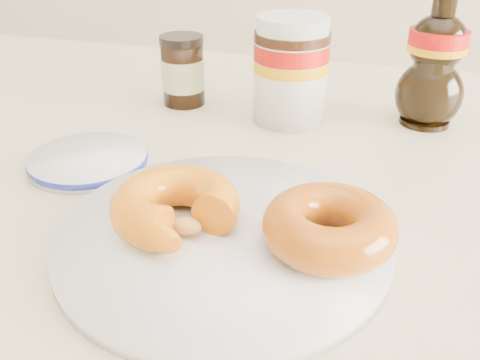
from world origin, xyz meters
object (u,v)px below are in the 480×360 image
(donut_bitten, at_px, (175,206))
(nutella_jar, at_px, (291,66))
(dining_table, at_px, (263,246))
(plate, at_px, (223,236))
(blue_rim_saucer, at_px, (88,160))
(donut_whole, at_px, (329,226))
(syrup_bottle, at_px, (434,62))
(dark_jar, at_px, (183,71))

(donut_bitten, height_order, nutella_jar, nutella_jar)
(dining_table, bearing_deg, plate, -92.79)
(blue_rim_saucer, bearing_deg, donut_bitten, -34.64)
(plate, relative_size, donut_bitten, 2.59)
(donut_bitten, bearing_deg, donut_whole, 6.78)
(blue_rim_saucer, bearing_deg, nutella_jar, 46.78)
(nutella_jar, xyz_separation_m, syrup_bottle, (0.17, 0.04, 0.01))
(plate, height_order, syrup_bottle, syrup_bottle)
(dining_table, height_order, donut_bitten, donut_bitten)
(plate, xyz_separation_m, syrup_bottle, (0.16, 0.32, 0.07))
(donut_bitten, height_order, syrup_bottle, syrup_bottle)
(dark_jar, bearing_deg, syrup_bottle, 3.38)
(dining_table, bearing_deg, dark_jar, 131.05)
(nutella_jar, relative_size, blue_rim_saucer, 1.03)
(plate, distance_m, nutella_jar, 0.29)
(donut_whole, relative_size, blue_rim_saucer, 0.83)
(dining_table, bearing_deg, blue_rim_saucer, -173.25)
(donut_whole, distance_m, nutella_jar, 0.30)
(plate, height_order, nutella_jar, nutella_jar)
(donut_bitten, bearing_deg, blue_rim_saucer, 149.44)
(donut_whole, distance_m, dark_jar, 0.39)
(dining_table, relative_size, syrup_bottle, 8.74)
(donut_whole, bearing_deg, syrup_bottle, 76.54)
(plate, relative_size, donut_whole, 2.66)
(donut_whole, bearing_deg, dark_jar, 128.82)
(dark_jar, bearing_deg, nutella_jar, -6.67)
(dining_table, relative_size, blue_rim_saucer, 10.98)
(donut_whole, height_order, nutella_jar, nutella_jar)
(plate, relative_size, blue_rim_saucer, 2.19)
(donut_bitten, xyz_separation_m, syrup_bottle, (0.20, 0.33, 0.05))
(plate, bearing_deg, dark_jar, 117.21)
(dining_table, xyz_separation_m, nutella_jar, (-0.01, 0.17, 0.15))
(dining_table, distance_m, dark_jar, 0.28)
(syrup_bottle, bearing_deg, nutella_jar, -167.69)
(nutella_jar, bearing_deg, dining_table, -86.52)
(blue_rim_saucer, bearing_deg, syrup_bottle, 33.21)
(donut_whole, xyz_separation_m, syrup_bottle, (0.08, 0.32, 0.05))
(plate, bearing_deg, syrup_bottle, 63.13)
(dining_table, bearing_deg, donut_whole, -55.06)
(dining_table, height_order, dark_jar, dark_jar)
(nutella_jar, distance_m, blue_rim_saucer, 0.27)
(plate, xyz_separation_m, donut_bitten, (-0.04, -0.00, 0.03))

